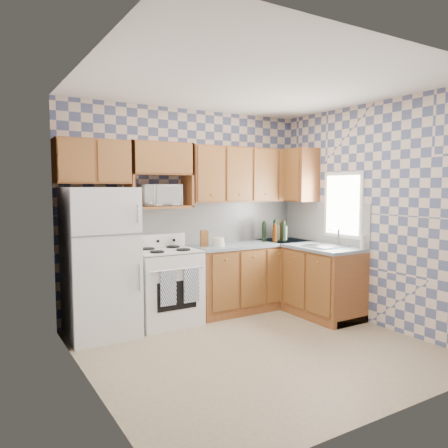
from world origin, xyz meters
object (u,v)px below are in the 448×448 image
Objects in this scene: refrigerator at (100,262)px; electric_kettle at (282,233)px; stove_body at (166,287)px; microwave at (160,195)px.

electric_kettle is at bearing 1.65° from refrigerator.
microwave reaches higher than stove_body.
refrigerator is 1.11m from microwave.
electric_kettle reaches higher than stove_body.
electric_kettle is at bearing 1.59° from stove_body.
electric_kettle is at bearing -1.35° from microwave.
refrigerator is at bearing -178.35° from electric_kettle.
stove_body is (0.80, 0.03, -0.39)m from refrigerator.
microwave reaches higher than electric_kettle.
microwave is 2.39× the size of electric_kettle.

